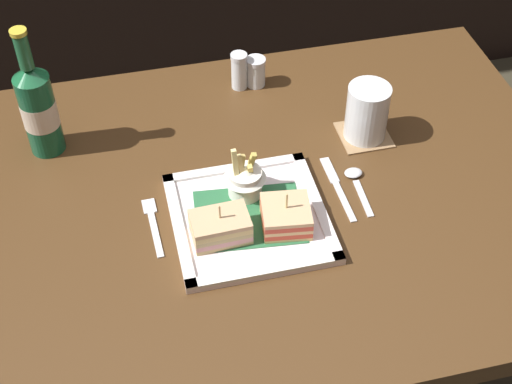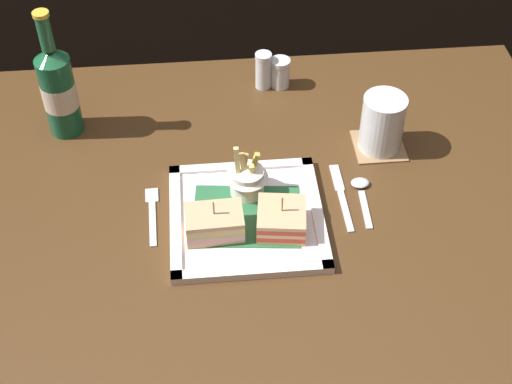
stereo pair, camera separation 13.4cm
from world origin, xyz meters
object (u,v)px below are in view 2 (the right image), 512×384
at_px(dining_table, 264,242).
at_px(salt_shaker, 263,72).
at_px(square_plate, 247,217).
at_px(fork, 152,212).
at_px(beer_bottle, 58,89).
at_px(water_glass, 382,126).
at_px(pepper_shaker, 280,74).
at_px(fries_cup, 247,176).
at_px(sandwich_half_right, 282,219).
at_px(spoon, 361,190).
at_px(sandwich_half_left, 214,223).
at_px(knife, 341,194).

xyz_separation_m(dining_table, salt_shaker, (0.03, 0.33, 0.17)).
distance_m(square_plate, fork, 0.17).
bearing_deg(beer_bottle, water_glass, -10.07).
height_order(dining_table, salt_shaker, salt_shaker).
bearing_deg(pepper_shaker, dining_table, -101.16).
bearing_deg(fork, fries_cup, 9.69).
distance_m(beer_bottle, fork, 0.32).
relative_size(sandwich_half_right, pepper_shaker, 1.43).
xyz_separation_m(beer_bottle, fork, (0.18, -0.25, -0.10)).
distance_m(sandwich_half_right, spoon, 0.19).
distance_m(square_plate, salt_shaker, 0.40).
distance_m(water_glass, spoon, 0.14).
distance_m(dining_table, water_glass, 0.33).
xyz_separation_m(square_plate, spoon, (0.22, 0.05, -0.00)).
relative_size(sandwich_half_left, knife, 0.59).
distance_m(fries_cup, water_glass, 0.30).
bearing_deg(beer_bottle, sandwich_half_left, -48.07).
relative_size(square_plate, spoon, 2.17).
xyz_separation_m(fries_cup, spoon, (0.22, -0.01, -0.04)).
bearing_deg(spoon, water_glass, 64.19).
height_order(water_glass, spoon, water_glass).
xyz_separation_m(knife, pepper_shaker, (-0.08, 0.34, 0.03)).
bearing_deg(salt_shaker, water_glass, -45.89).
xyz_separation_m(knife, salt_shaker, (-0.11, 0.34, 0.04)).
relative_size(beer_bottle, spoon, 2.16).
height_order(beer_bottle, water_glass, beer_bottle).
distance_m(beer_bottle, pepper_shaker, 0.47).
bearing_deg(pepper_shaker, knife, -77.45).
bearing_deg(sandwich_half_right, fork, 163.86).
xyz_separation_m(square_plate, sandwich_half_right, (0.06, -0.03, 0.03)).
bearing_deg(square_plate, knife, 14.76).
relative_size(square_plate, water_glass, 2.37).
distance_m(beer_bottle, water_glass, 0.64).
distance_m(fries_cup, salt_shaker, 0.34).
relative_size(dining_table, salt_shaker, 14.39).
xyz_separation_m(sandwich_half_right, pepper_shaker, (0.05, 0.43, -0.00)).
bearing_deg(sandwich_half_right, spoon, 28.15).
height_order(square_plate, knife, square_plate).
bearing_deg(fries_cup, beer_bottle, 147.66).
height_order(dining_table, square_plate, square_plate).
height_order(sandwich_half_left, fries_cup, fries_cup).
bearing_deg(spoon, dining_table, 177.80).
height_order(sandwich_half_left, spoon, sandwich_half_left).
xyz_separation_m(water_glass, fork, (-0.45, -0.14, -0.05)).
bearing_deg(spoon, fork, -177.06).
bearing_deg(salt_shaker, pepper_shaker, 0.00).
relative_size(sandwich_half_left, pepper_shaker, 1.54).
bearing_deg(fork, dining_table, 7.34).
distance_m(sandwich_half_left, salt_shaker, 0.45).
xyz_separation_m(sandwich_half_right, water_glass, (0.22, 0.21, 0.02)).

